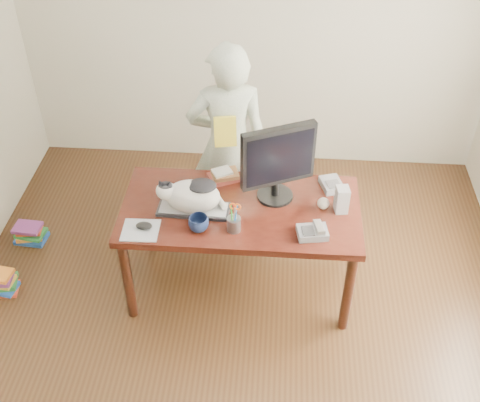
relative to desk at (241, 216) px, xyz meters
The scene contains 18 objects.
room 1.01m from the desk, 90.00° to the right, with size 4.50×4.50×4.50m.
desk is the anchor object (origin of this frame).
keyboard 0.37m from the desk, 156.84° to the right, with size 0.48×0.20×0.03m.
cat 0.45m from the desk, 157.57° to the right, with size 0.47×0.24×0.27m.
monitor 0.52m from the desk, ahead, with size 0.48×0.33×0.57m.
pen_cup 0.37m from the desk, 94.93° to the right, with size 0.10×0.10×0.23m.
mousepad 0.73m from the desk, 150.60° to the right, with size 0.24×0.22×0.01m.
mouse 0.71m from the desk, 151.24° to the right, with size 0.11×0.07×0.04m.
coffee_mug 0.45m from the desk, 128.64° to the right, with size 0.13×0.13×0.10m, color black.
phone 0.60m from the desk, 33.17° to the right, with size 0.21×0.18×0.09m.
speaker 0.71m from the desk, ahead, with size 0.10×0.10×0.19m.
baseball 0.58m from the desk, ahead, with size 0.08×0.08×0.08m.
book_stack 0.32m from the desk, 122.23° to the left, with size 0.25×0.22×0.08m.
calculator 0.66m from the desk, 16.75° to the left, with size 0.18×0.21×0.05m.
person 0.61m from the desk, 104.45° to the left, with size 0.60×0.39×1.64m, color white.
held_book 0.60m from the desk, 110.49° to the left, with size 0.17×0.12×0.22m.
book_pile_a 1.85m from the desk, behind, with size 0.27×0.22×0.18m.
book_pile_b 1.82m from the desk, behind, with size 0.26×0.20×0.15m.
Camera 1 is at (0.22, -2.45, 3.37)m, focal length 45.00 mm.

